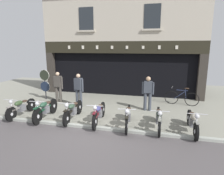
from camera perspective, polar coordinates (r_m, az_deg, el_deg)
The scene contains 16 objects.
ground at distance 6.46m, azimuth -9.20°, elevation -16.00°, with size 21.73×22.00×0.18m.
shop_facade at distance 13.49m, azimuth 3.91°, elevation 6.44°, with size 10.03×4.42×6.08m.
motorcycle_far_left at distance 9.28m, azimuth -25.41°, elevation -5.23°, with size 0.62×1.93×0.90m.
motorcycle_left at distance 8.56m, azimuth -19.16°, elevation -5.97°, with size 0.62×2.04×0.93m.
motorcycle_center_left at distance 8.13m, azimuth -11.52°, elevation -6.59°, with size 0.62×2.06×0.91m.
motorcycle_center at distance 7.66m, azimuth -3.91°, elevation -7.48°, with size 0.62×2.05×0.92m.
motorcycle_center_right at distance 7.34m, azimuth 4.74°, elevation -8.44°, with size 0.62×2.05×0.90m.
motorcycle_right at distance 7.34m, azimuth 13.75°, elevation -8.80°, with size 0.62×1.99×0.89m.
motorcycle_far_right at distance 7.41m, azimuth 22.88°, elevation -9.22°, with size 0.62×1.91×0.90m.
salesman_left at distance 10.85m, azimuth -15.72°, elevation 0.59°, with size 0.56×0.25×1.65m.
shopkeeper_center at distance 9.71m, azimuth -9.89°, elevation -0.35°, with size 0.55×0.29×1.68m.
salesman_right at distance 9.15m, azimuth 10.61°, elevation -1.28°, with size 0.56×0.24×1.63m.
tyre_sign_pole at distance 11.63m, azimuth -19.34°, elevation 1.77°, with size 0.61×0.06×1.71m.
advert_board_near at distance 11.69m, azimuth 12.89°, elevation 4.84°, with size 0.68×0.03×0.97m.
advert_board_far at distance 11.74m, azimuth 19.12°, elevation 4.49°, with size 0.74×0.03×1.06m.
leaning_bicycle at distance 10.63m, azimuth 20.01°, elevation -2.90°, with size 1.69×0.50×0.94m.
Camera 1 is at (2.30, -6.21, 2.97)m, focal length 30.74 mm.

